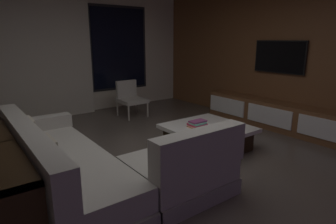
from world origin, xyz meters
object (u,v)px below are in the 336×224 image
Objects in this scene: sectional_couch at (94,168)px; book_stack_on_coffee_table at (197,124)px; coffee_table at (208,137)px; mounted_tv at (279,57)px; media_console at (278,116)px; accent_chair_near_window at (130,97)px.

sectional_couch reaches higher than book_stack_on_coffee_table.
mounted_tv is at bearing 3.43° from coffee_table.
media_console is (1.77, -0.08, 0.06)m from coffee_table.
accent_chair_near_window reaches higher than coffee_table.
media_console is at bearing -132.46° from mounted_tv.
mounted_tv reaches higher than media_console.
coffee_table is 2.48m from accent_chair_near_window.
media_console reaches higher than coffee_table.
media_console is 2.95× the size of mounted_tv.
sectional_couch is at bearing -171.16° from book_stack_on_coffee_table.
book_stack_on_coffee_table is at bearing -93.82° from accent_chair_near_window.
sectional_couch reaches higher than media_console.
sectional_couch is 3.21× the size of accent_chair_near_window.
sectional_couch is 3.73m from media_console.
book_stack_on_coffee_table is 1.93m from media_console.
mounted_tv is at bearing 47.54° from media_console.
coffee_table is 0.28m from book_stack_on_coffee_table.
mounted_tv reaches higher than sectional_couch.
book_stack_on_coffee_table is at bearing 8.84° from sectional_couch.
sectional_couch reaches higher than accent_chair_near_window.
sectional_couch is 2.16× the size of coffee_table.
accent_chair_near_window is (0.01, 2.47, 0.25)m from coffee_table.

